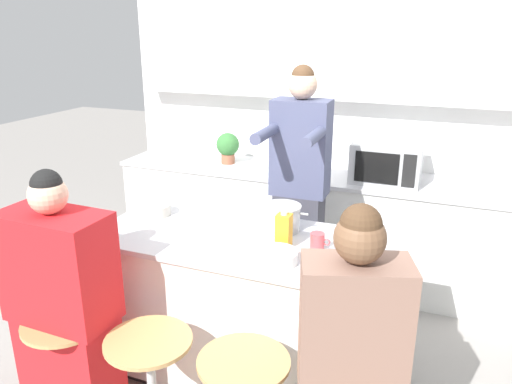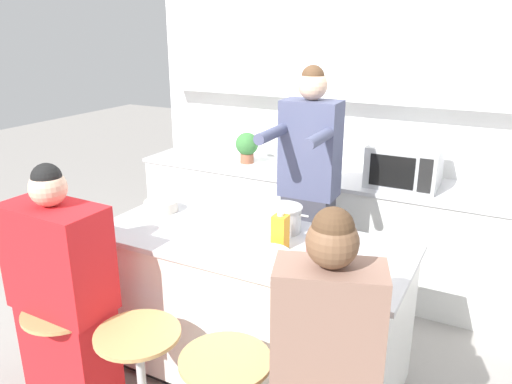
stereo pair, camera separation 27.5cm
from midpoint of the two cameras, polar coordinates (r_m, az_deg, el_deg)
ground_plane at (r=3.24m, az=1.91°, el=-20.02°), size 16.00×16.00×0.00m
wall_back at (r=4.16m, az=12.71°, el=11.54°), size 3.62×0.22×2.70m
back_counter at (r=4.16m, az=10.53°, el=-3.98°), size 3.36×0.62×0.89m
kitchen_island at (r=2.98m, az=2.00°, el=-13.19°), size 1.78×0.76×0.90m
bar_stool_leftmost at (r=2.91m, az=-18.00°, el=-17.07°), size 0.41×0.41×0.63m
bar_stool_center_left at (r=2.65m, az=-9.93°, el=-20.22°), size 0.41×0.41×0.63m
person_cooking at (r=3.36m, az=8.31°, el=-1.17°), size 0.38×0.58×1.79m
person_wrapped_blanket at (r=2.79m, az=-18.46°, el=-11.90°), size 0.54×0.30×1.40m
cooking_pot at (r=2.86m, az=5.82°, el=-3.09°), size 0.31×0.23×0.15m
fruit_bowl at (r=2.49m, az=4.65°, el=-7.55°), size 0.21×0.21×0.06m
mixing_bowl_steel at (r=3.20m, az=-8.41°, el=-1.62°), size 0.21×0.21×0.07m
coffee_cup_near at (r=2.63m, az=9.60°, el=-5.97°), size 0.11×0.08×0.09m
coffee_cup_far at (r=2.39m, az=14.39°, el=-9.15°), size 0.11×0.07×0.08m
juice_carton at (r=2.63m, az=5.78°, el=-4.62°), size 0.08×0.08×0.20m
microwave at (r=3.82m, az=18.54°, el=2.77°), size 0.50×0.36×0.30m
potted_plant at (r=4.26m, az=0.81°, el=5.28°), size 0.20×0.20×0.26m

